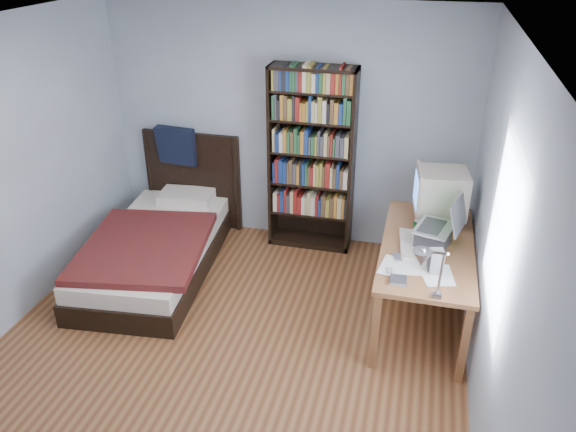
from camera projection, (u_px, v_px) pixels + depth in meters
The scene contains 14 objects.
room at pixel (219, 217), 3.96m from camera, with size 4.20×4.24×2.50m.
desk at pixel (425, 251), 5.17m from camera, with size 0.75×1.58×0.73m.
crt_monitor at pixel (440, 193), 4.90m from camera, with size 0.48×0.44×0.49m.
laptop at pixel (436, 234), 4.58m from camera, with size 0.44×0.42×0.44m.
desk_lamp at pixel (425, 262), 3.46m from camera, with size 0.24×0.53×0.63m.
keyboard at pixel (411, 244), 4.64m from camera, with size 0.18×0.46×0.03m, color beige.
speaker at pixel (436, 262), 4.24m from camera, with size 0.10×0.10×0.19m, color gray.
soda_can at pixel (417, 227), 4.81m from camera, with size 0.06×0.06×0.11m, color #063108.
mouse at pixel (423, 226), 4.90m from camera, with size 0.06×0.10×0.03m, color silver.
phone_silver at pixel (397, 257), 4.45m from camera, with size 0.06×0.11×0.02m, color #AFAFB4.
phone_grey at pixel (390, 271), 4.28m from camera, with size 0.04×0.08×0.02m, color gray.
external_drive at pixel (398, 280), 4.16m from camera, with size 0.12×0.12×0.03m, color gray.
bookshelf at pixel (312, 160), 5.71m from camera, with size 0.86×0.30×1.92m.
bed at pixel (159, 243), 5.63m from camera, with size 1.32×2.18×1.16m.
Camera 1 is at (1.36, -3.29, 3.08)m, focal length 35.00 mm.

